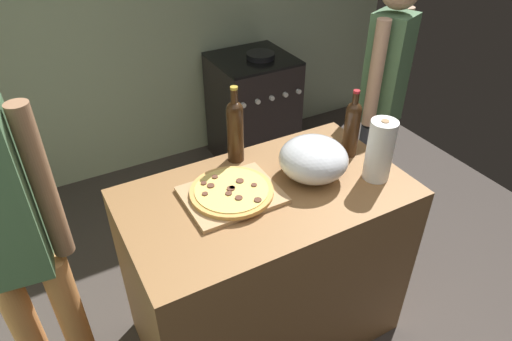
{
  "coord_description": "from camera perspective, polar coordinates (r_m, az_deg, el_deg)",
  "views": [
    {
      "loc": [
        -0.94,
        -0.57,
        2.14
      ],
      "look_at": [
        -0.14,
        0.87,
        0.98
      ],
      "focal_mm": 31.86,
      "sensor_mm": 36.0,
      "label": 1
    }
  ],
  "objects": [
    {
      "name": "wine_bottle_clear",
      "position": [
        2.09,
        -2.64,
        5.32
      ],
      "size": [
        0.08,
        0.08,
        0.38
      ],
      "color": "#331E0F",
      "rests_on": "counter"
    },
    {
      "name": "counter",
      "position": [
        2.28,
        1.24,
        -11.97
      ],
      "size": [
        1.26,
        0.72,
        0.93
      ],
      "primitive_type": "cube",
      "color": "olive",
      "rests_on": "ground_plane"
    },
    {
      "name": "cutting_board",
      "position": [
        1.94,
        -3.06,
        -3.09
      ],
      "size": [
        0.4,
        0.32,
        0.02
      ],
      "primitive_type": "cube",
      "color": "tan",
      "rests_on": "counter"
    },
    {
      "name": "pizza",
      "position": [
        1.92,
        -3.08,
        -2.6
      ],
      "size": [
        0.36,
        0.36,
        0.03
      ],
      "color": "tan",
      "rests_on": "cutting_board"
    },
    {
      "name": "wine_bottle_amber",
      "position": [
        2.18,
        11.95,
        5.44
      ],
      "size": [
        0.07,
        0.07,
        0.34
      ],
      "color": "#331E0F",
      "rests_on": "counter"
    },
    {
      "name": "person_in_red",
      "position": [
        2.77,
        15.49,
        8.5
      ],
      "size": [
        0.34,
        0.26,
        1.67
      ],
      "color": "#383D4C",
      "rests_on": "ground_plane"
    },
    {
      "name": "mixing_bowl",
      "position": [
        2.02,
        7.22,
        1.44
      ],
      "size": [
        0.31,
        0.31,
        0.19
      ],
      "color": "#B2B2B7",
      "rests_on": "counter"
    },
    {
      "name": "stove",
      "position": [
        3.68,
        -0.42,
        7.62
      ],
      "size": [
        0.59,
        0.59,
        0.92
      ],
      "color": "black",
      "rests_on": "ground_plane"
    },
    {
      "name": "paper_towel_roll",
      "position": [
        2.05,
        15.29,
        2.45
      ],
      "size": [
        0.12,
        0.12,
        0.29
      ],
      "color": "white",
      "rests_on": "counter"
    },
    {
      "name": "ground_plane",
      "position": [
        3.01,
        -1.82,
        -10.45
      ],
      "size": [
        4.24,
        3.25,
        0.02
      ],
      "primitive_type": "cube",
      "color": "#3F3833"
    },
    {
      "name": "person_in_stripes",
      "position": [
        1.85,
        -28.02,
        -7.67
      ],
      "size": [
        0.36,
        0.22,
        1.74
      ],
      "color": "#D88C4C",
      "rests_on": "ground_plane"
    }
  ]
}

